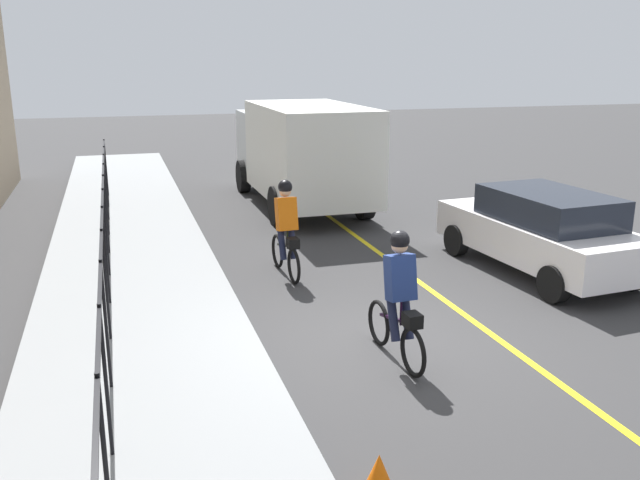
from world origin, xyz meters
name	(u,v)px	position (x,y,z in m)	size (l,w,h in m)	color
ground_plane	(388,344)	(0.00, 0.00, 0.00)	(80.00, 80.00, 0.00)	#353435
lane_line_centre	(487,331)	(0.00, -1.60, 0.00)	(36.00, 0.12, 0.01)	yellow
sidewalk	(144,370)	(0.00, 3.40, 0.07)	(40.00, 3.20, 0.15)	gray
iron_fence	(104,260)	(1.00, 3.80, 1.30)	(21.01, 0.04, 1.60)	black
cyclist_lead	(286,229)	(3.42, 0.63, 0.91)	(1.71, 0.38, 1.83)	black
cyclist_follow	(399,298)	(-0.57, 0.11, 0.91)	(1.71, 0.38, 1.83)	black
patrol_sedan	(541,230)	(2.29, -4.03, 0.82)	(4.52, 2.19, 1.58)	white
box_truck_background	(301,150)	(9.18, -1.24, 1.55)	(6.72, 2.57, 2.78)	silver
traffic_cone_near	(379,476)	(-3.23, 1.43, 0.23)	(0.36, 0.36, 0.46)	#EE5F08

